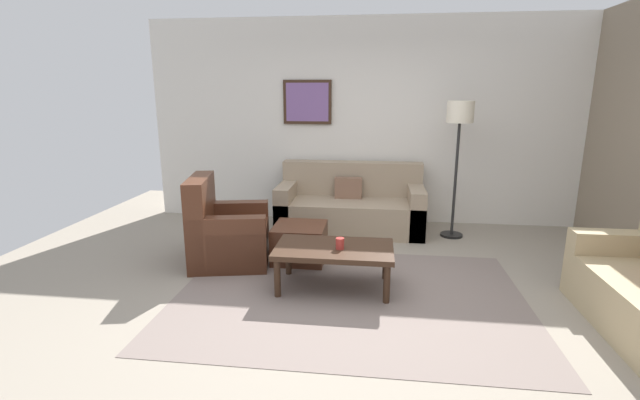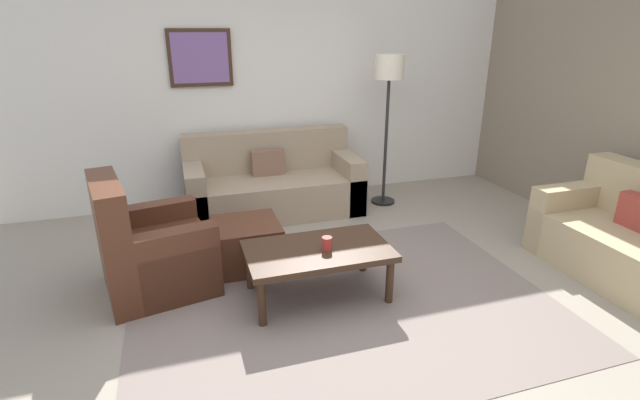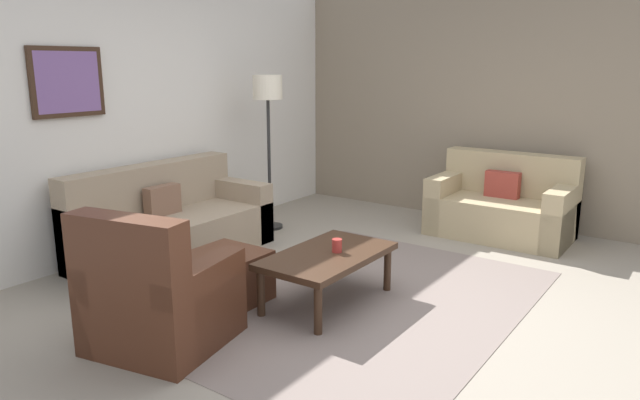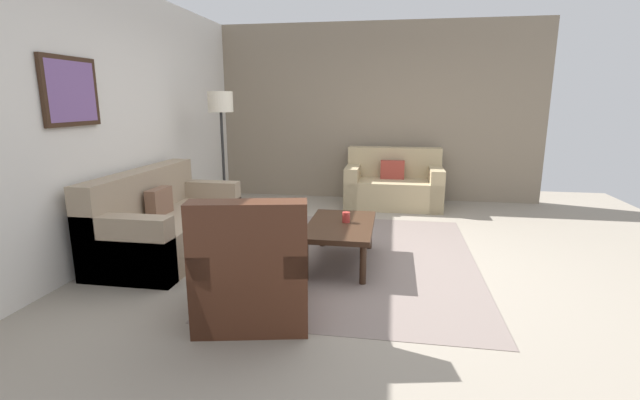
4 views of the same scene
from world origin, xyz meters
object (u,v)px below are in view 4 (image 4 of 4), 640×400
object	(u,v)px
ottoman	(263,255)
cup	(346,217)
lamp_standing	(221,115)
couch_main	(163,224)
armchair_leather	(253,280)
framed_artwork	(71,92)
couch_loveseat	(393,186)
coffee_table	(341,229)

from	to	relation	value
ottoman	cup	xyz separation A→B (m)	(0.50, -0.71, 0.26)
cup	lamp_standing	size ratio (longest dim) A/B	0.06
couch_main	ottoman	size ratio (longest dim) A/B	3.40
couch_main	lamp_standing	bearing A→B (deg)	-7.83
armchair_leather	framed_artwork	world-z (taller)	framed_artwork
couch_main	ottoman	xyz separation A→B (m)	(-0.49, -1.25, -0.10)
ottoman	cup	bearing A→B (deg)	-54.90
framed_artwork	couch_loveseat	bearing A→B (deg)	-41.20
coffee_table	framed_artwork	xyz separation A→B (m)	(-0.60, 2.33, 1.32)
cup	framed_artwork	size ratio (longest dim) A/B	0.15
ottoman	framed_artwork	distance (m)	2.23
couch_loveseat	framed_artwork	xyz separation A→B (m)	(-3.23, 2.83, 1.37)
coffee_table	ottoman	bearing A→B (deg)	123.68
framed_artwork	coffee_table	bearing A→B (deg)	-75.44
ottoman	framed_artwork	size ratio (longest dim) A/B	0.83
lamp_standing	couch_loveseat	bearing A→B (deg)	-60.56
coffee_table	framed_artwork	distance (m)	2.74
armchair_leather	ottoman	xyz separation A→B (m)	(0.81, 0.17, -0.11)
ottoman	cup	world-z (taller)	cup
couch_loveseat	coffee_table	size ratio (longest dim) A/B	1.31
ottoman	coffee_table	bearing A→B (deg)	-56.32
ottoman	coffee_table	world-z (taller)	coffee_table
cup	framed_artwork	bearing A→B (deg)	105.58
armchair_leather	lamp_standing	xyz separation A→B (m)	(2.62, 1.24, 1.10)
lamp_standing	framed_artwork	size ratio (longest dim) A/B	2.55
ottoman	coffee_table	distance (m)	0.81
couch_main	couch_loveseat	size ratio (longest dim) A/B	1.32
cup	couch_loveseat	bearing A→B (deg)	-10.06
armchair_leather	ottoman	size ratio (longest dim) A/B	1.70
couch_loveseat	framed_artwork	bearing A→B (deg)	138.80
cup	armchair_leather	bearing A→B (deg)	157.43
ottoman	lamp_standing	world-z (taller)	lamp_standing
couch_main	cup	size ratio (longest dim) A/B	18.39
armchair_leather	cup	world-z (taller)	armchair_leather
cup	lamp_standing	distance (m)	2.41
couch_main	coffee_table	world-z (taller)	couch_main
couch_main	ottoman	distance (m)	1.35
framed_artwork	lamp_standing	bearing A→B (deg)	-16.64
couch_main	cup	world-z (taller)	couch_main
couch_main	coffee_table	xyz separation A→B (m)	(-0.04, -1.92, 0.06)
ottoman	framed_artwork	world-z (taller)	framed_artwork
couch_main	armchair_leather	size ratio (longest dim) A/B	2.01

